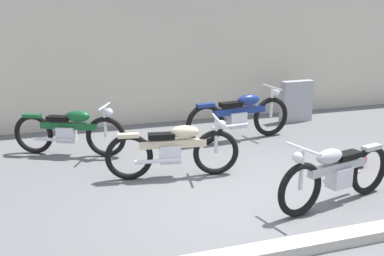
{
  "coord_description": "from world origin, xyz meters",
  "views": [
    {
      "loc": [
        -2.4,
        -4.91,
        2.5
      ],
      "look_at": [
        -0.22,
        1.75,
        0.55
      ],
      "focal_mm": 41.25,
      "sensor_mm": 36.0,
      "label": 1
    }
  ],
  "objects_px": {
    "motorcycle_blue": "(240,116)",
    "stone_marker": "(296,101)",
    "motorcycle_green": "(70,131)",
    "motorcycle_cream": "(174,149)",
    "motorcycle_silver": "(336,174)",
    "helmet": "(359,159)"
  },
  "relations": [
    {
      "from": "motorcycle_green",
      "to": "motorcycle_blue",
      "type": "relative_size",
      "value": 0.83
    },
    {
      "from": "stone_marker",
      "to": "helmet",
      "type": "bearing_deg",
      "value": -100.82
    },
    {
      "from": "stone_marker",
      "to": "helmet",
      "type": "distance_m",
      "value": 2.91
    },
    {
      "from": "motorcycle_green",
      "to": "motorcycle_cream",
      "type": "relative_size",
      "value": 0.92
    },
    {
      "from": "helmet",
      "to": "stone_marker",
      "type": "bearing_deg",
      "value": 79.18
    },
    {
      "from": "helmet",
      "to": "motorcycle_silver",
      "type": "distance_m",
      "value": 1.67
    },
    {
      "from": "stone_marker",
      "to": "motorcycle_green",
      "type": "bearing_deg",
      "value": -170.3
    },
    {
      "from": "helmet",
      "to": "motorcycle_green",
      "type": "bearing_deg",
      "value": 155.33
    },
    {
      "from": "helmet",
      "to": "motorcycle_silver",
      "type": "bearing_deg",
      "value": -138.58
    },
    {
      "from": "motorcycle_blue",
      "to": "motorcycle_silver",
      "type": "xyz_separation_m",
      "value": [
        -0.01,
        -3.01,
        -0.05
      ]
    },
    {
      "from": "motorcycle_green",
      "to": "motorcycle_blue",
      "type": "xyz_separation_m",
      "value": [
        3.13,
        -0.09,
        0.05
      ]
    },
    {
      "from": "stone_marker",
      "to": "helmet",
      "type": "height_order",
      "value": "stone_marker"
    },
    {
      "from": "stone_marker",
      "to": "motorcycle_cream",
      "type": "height_order",
      "value": "stone_marker"
    },
    {
      "from": "stone_marker",
      "to": "motorcycle_green",
      "type": "height_order",
      "value": "stone_marker"
    },
    {
      "from": "motorcycle_blue",
      "to": "stone_marker",
      "type": "bearing_deg",
      "value": 21.33
    },
    {
      "from": "helmet",
      "to": "motorcycle_silver",
      "type": "height_order",
      "value": "motorcycle_silver"
    },
    {
      "from": "helmet",
      "to": "motorcycle_cream",
      "type": "xyz_separation_m",
      "value": [
        -2.94,
        0.47,
        0.31
      ]
    },
    {
      "from": "stone_marker",
      "to": "motorcycle_green",
      "type": "relative_size",
      "value": 0.5
    },
    {
      "from": "helmet",
      "to": "motorcycle_silver",
      "type": "relative_size",
      "value": 0.13
    },
    {
      "from": "motorcycle_green",
      "to": "motorcycle_cream",
      "type": "height_order",
      "value": "motorcycle_cream"
    },
    {
      "from": "motorcycle_green",
      "to": "motorcycle_silver",
      "type": "relative_size",
      "value": 0.95
    },
    {
      "from": "motorcycle_silver",
      "to": "motorcycle_cream",
      "type": "distance_m",
      "value": 2.31
    }
  ]
}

